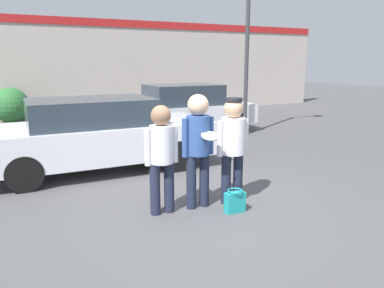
# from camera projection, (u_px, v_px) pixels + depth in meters

# --- Properties ---
(ground_plane) EXTENTS (56.00, 56.00, 0.00)m
(ground_plane) POSITION_uv_depth(u_px,v_px,m) (206.00, 206.00, 5.79)
(ground_plane) COLOR #4C4C4F
(storefront_building) EXTENTS (24.00, 0.22, 3.92)m
(storefront_building) POSITION_uv_depth(u_px,v_px,m) (77.00, 67.00, 15.20)
(storefront_building) COLOR #B2A89E
(storefront_building) RESTS_ON ground
(person_left) EXTENTS (0.51, 0.34, 1.60)m
(person_left) POSITION_uv_depth(u_px,v_px,m) (161.00, 151.00, 5.34)
(person_left) COLOR #1E2338
(person_left) RESTS_ON ground
(person_middle_with_frisbee) EXTENTS (0.52, 0.55, 1.73)m
(person_middle_with_frisbee) POSITION_uv_depth(u_px,v_px,m) (198.00, 141.00, 5.55)
(person_middle_with_frisbee) COLOR #1E2338
(person_middle_with_frisbee) RESTS_ON ground
(person_right) EXTENTS (0.55, 0.38, 1.66)m
(person_right) POSITION_uv_depth(u_px,v_px,m) (233.00, 140.00, 5.76)
(person_right) COLOR #1E2338
(person_right) RESTS_ON ground
(parked_car_near) EXTENTS (4.64, 1.92, 1.47)m
(parked_car_near) POSITION_uv_depth(u_px,v_px,m) (96.00, 134.00, 7.66)
(parked_car_near) COLOR silver
(parked_car_near) RESTS_ON ground
(parked_car_far) EXTENTS (4.21, 1.89, 1.51)m
(parked_car_far) POSITION_uv_depth(u_px,v_px,m) (185.00, 108.00, 11.76)
(parked_car_far) COLOR silver
(parked_car_far) RESTS_ON ground
(street_lamp) EXTENTS (1.59, 0.35, 5.77)m
(street_lamp) POSITION_uv_depth(u_px,v_px,m) (256.00, 13.00, 10.88)
(street_lamp) COLOR #38383D
(street_lamp) RESTS_ON ground
(shrub) EXTENTS (1.29, 1.29, 1.29)m
(shrub) POSITION_uv_depth(u_px,v_px,m) (11.00, 105.00, 13.65)
(shrub) COLOR #2D6B33
(shrub) RESTS_ON ground
(handbag) EXTENTS (0.30, 0.23, 0.34)m
(handbag) POSITION_uv_depth(u_px,v_px,m) (235.00, 201.00, 5.54)
(handbag) COLOR teal
(handbag) RESTS_ON ground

